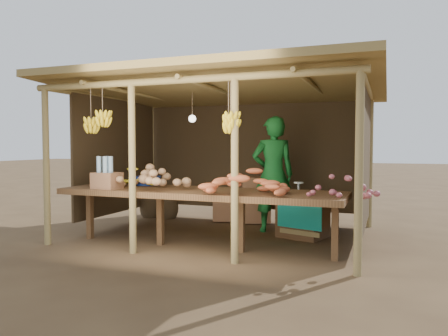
% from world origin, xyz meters
% --- Properties ---
extents(ground, '(60.00, 60.00, 0.00)m').
position_xyz_m(ground, '(0.00, 0.00, 0.00)').
color(ground, brown).
rests_on(ground, ground).
extents(stall_structure, '(4.70, 3.50, 2.43)m').
position_xyz_m(stall_structure, '(-0.04, 0.01, 1.92)').
color(stall_structure, '#9C8750').
rests_on(stall_structure, ground).
extents(counter, '(3.90, 1.05, 0.80)m').
position_xyz_m(counter, '(0.00, -0.95, 0.74)').
color(counter, brown).
rests_on(counter, ground).
extents(potato_heap, '(1.30, 1.07, 0.37)m').
position_xyz_m(potato_heap, '(-0.65, -1.08, 0.99)').
color(potato_heap, tan).
rests_on(potato_heap, counter).
extents(sweet_potato_heap, '(1.08, 0.67, 0.36)m').
position_xyz_m(sweet_potato_heap, '(0.76, -1.25, 0.98)').
color(sweet_potato_heap, '#C35B32').
rests_on(sweet_potato_heap, counter).
extents(onion_heap, '(0.84, 0.60, 0.35)m').
position_xyz_m(onion_heap, '(1.90, -1.14, 0.98)').
color(onion_heap, '#B1565E').
rests_on(onion_heap, counter).
extents(banana_pile, '(0.59, 0.37, 0.35)m').
position_xyz_m(banana_pile, '(-1.01, -0.72, 0.97)').
color(banana_pile, yellow).
rests_on(banana_pile, counter).
extents(tomato_basin, '(0.38, 0.38, 0.20)m').
position_xyz_m(tomato_basin, '(-1.02, -0.57, 0.88)').
color(tomato_basin, navy).
rests_on(tomato_basin, counter).
extents(bottle_box, '(0.38, 0.31, 0.45)m').
position_xyz_m(bottle_box, '(-1.27, -1.26, 0.97)').
color(bottle_box, '#956442').
rests_on(bottle_box, counter).
extents(vendor, '(0.80, 0.68, 1.87)m').
position_xyz_m(vendor, '(0.65, 0.53, 0.93)').
color(vendor, '#19722B').
rests_on(vendor, ground).
extents(tarp_crate, '(0.88, 0.81, 0.86)m').
position_xyz_m(tarp_crate, '(1.18, 0.28, 0.35)').
color(tarp_crate, brown).
rests_on(tarp_crate, ground).
extents(carton_stack, '(1.18, 0.56, 0.81)m').
position_xyz_m(carton_stack, '(-0.03, 1.19, 0.36)').
color(carton_stack, '#956442').
rests_on(carton_stack, ground).
extents(burlap_sacks, '(0.80, 0.42, 0.56)m').
position_xyz_m(burlap_sacks, '(-1.75, 1.07, 0.25)').
color(burlap_sacks, '#483721').
rests_on(burlap_sacks, ground).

